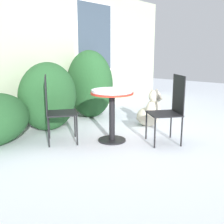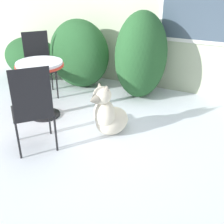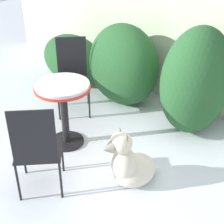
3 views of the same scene
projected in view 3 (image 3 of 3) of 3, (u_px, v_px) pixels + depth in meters
The scene contains 9 objects.
ground_plane at pixel (75, 175), 3.79m from camera, with size 16.00×16.00×0.00m, color silver.
house_wall at pixel (200, 13), 4.44m from camera, with size 8.00×0.10×2.70m.
shrub_left at pixel (73, 59), 5.67m from camera, with size 1.23×0.74×0.80m.
shrub_middle at pixel (123, 65), 4.94m from camera, with size 1.11×0.84×1.20m.
shrub_right at pixel (196, 81), 4.25m from camera, with size 0.81×1.05×1.39m.
patio_table at pixel (63, 98), 4.01m from camera, with size 0.66×0.66×0.82m.
patio_chair_near_table at pixel (73, 73), 4.79m from camera, with size 0.64×0.64×1.04m.
patio_chair_far_side at pixel (37, 147), 3.30m from camera, with size 0.64×0.64×1.04m.
dog at pixel (130, 165), 3.52m from camera, with size 0.49×0.69×0.72m.
Camera 3 is at (2.28, -1.86, 2.53)m, focal length 55.00 mm.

